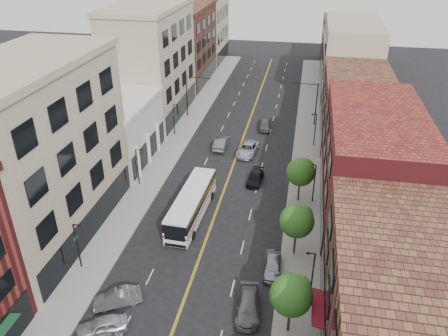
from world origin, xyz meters
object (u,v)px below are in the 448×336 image
Objects in this scene: car_angle_a at (102,326)px; car_lane_behind at (221,143)px; car_parked_mid at (248,306)px; city_bus at (192,203)px; car_angle_b at (117,298)px; car_lane_b at (248,149)px; car_parked_far at (273,266)px; car_lane_c at (265,125)px; car_lane_a at (255,178)px.

car_lane_behind is at bearing 147.90° from car_angle_a.
car_parked_mid is 0.97× the size of car_lane_behind.
car_angle_a is at bearing -97.89° from city_bus.
car_lane_b is at bearing 137.98° from car_angle_b.
car_angle_a is 16.30m from car_parked_far.
car_angle_b is 0.98× the size of car_parked_far.
car_angle_b is 32.03m from car_lane_b.
car_lane_behind is 10.02m from car_lane_c.
car_lane_b is (-4.30, 30.05, 0.08)m from car_parked_mid.
city_bus reaches higher than car_lane_c.
car_angle_b is (0.00, 3.13, -0.02)m from car_angle_a.
car_lane_c reaches higher than car_parked_mid.
car_lane_behind reaches higher than car_parked_mid.
car_lane_b reaches higher than car_parked_far.
car_lane_b is at bearing 164.01° from car_lane_behind.
car_parked_far is at bearing 69.01° from car_parked_mid.
car_parked_mid is 32.46m from car_lane_behind.
car_parked_far reaches higher than car_angle_a.
car_lane_behind is 4.39m from car_lane_b.
car_parked_mid is 0.86× the size of car_lane_b.
car_parked_mid is (8.34, -13.04, -1.11)m from city_bus.
city_bus is at bearing -120.70° from car_lane_a.
car_lane_a is (6.17, 9.03, -1.17)m from city_bus.
car_lane_behind reaches higher than car_lane_a.
car_parked_far is at bearing -69.44° from car_lane_b.
car_parked_far is at bearing 112.31° from car_lane_behind.
city_bus is at bearing -96.33° from car_lane_b.
car_lane_a is at bearing 90.84° from car_parked_mid.
car_lane_b is 9.66m from car_lane_c.
city_bus is at bearing 91.44° from car_lane_behind.
car_lane_a is at bearing 133.29° from car_angle_a.
car_parked_far is 0.77× the size of car_lane_b.
car_parked_far is (9.94, -7.53, -1.08)m from city_bus.
car_lane_c is (5.65, 8.27, -0.05)m from car_lane_behind.
city_bus reaches higher than car_angle_a.
car_angle_a is at bearing 86.30° from car_lane_behind.
car_lane_c is (5.49, 26.56, -1.04)m from city_bus.
car_lane_b is at bearing 78.73° from city_bus.
car_angle_a reaches higher than car_parked_mid.
car_angle_b is 41.67m from car_lane_c.
car_angle_b is 11.46m from car_parked_mid.
car_angle_b is at bearing -107.10° from car_lane_c.
car_parked_far is 25.24m from car_lane_b.
car_parked_far is at bearing -35.06° from city_bus.
car_lane_behind is at bearing -129.57° from car_lane_c.
car_angle_a is at bearing -164.03° from car_parked_mid.
car_lane_behind is 0.89× the size of car_lane_b.
car_lane_b is (7.10, 34.37, 0.07)m from car_angle_a.
car_angle_b is at bearing 85.85° from car_lane_behind.
city_bus reaches higher than car_parked_far.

